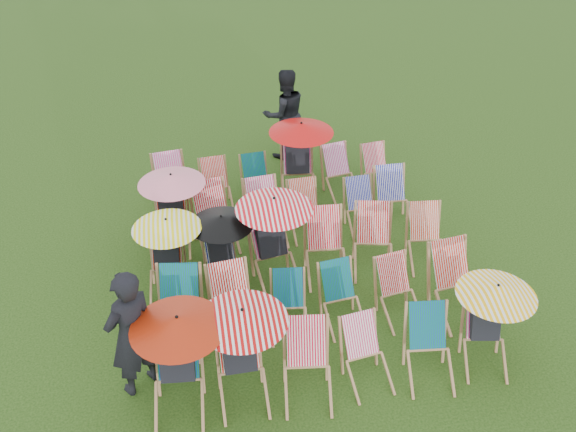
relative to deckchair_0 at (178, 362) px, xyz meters
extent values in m
plane|color=black|center=(1.95, 2.15, -0.73)|extent=(100.00, 100.00, 0.00)
cube|color=#096832|center=(0.00, 0.20, -0.05)|extent=(0.54, 0.42, 0.60)
cube|color=black|center=(0.00, 0.15, -0.06)|extent=(0.46, 0.47, 0.63)
sphere|color=tan|center=(0.01, 0.25, 0.28)|extent=(0.22, 0.22, 0.22)
cylinder|color=black|center=(0.06, 0.10, 0.22)|extent=(0.03, 0.03, 0.74)
cone|color=#A12009|center=(0.06, 0.10, 0.56)|extent=(1.16, 1.16, 0.18)
cube|color=red|center=(0.77, 0.21, -0.07)|extent=(0.50, 0.37, 0.59)
cube|color=black|center=(0.77, 0.16, -0.07)|extent=(0.42, 0.43, 0.62)
sphere|color=tan|center=(0.76, 0.27, 0.25)|extent=(0.22, 0.22, 0.22)
cylinder|color=black|center=(0.83, 0.12, 0.20)|extent=(0.03, 0.03, 0.72)
cone|color=#B40A09|center=(0.83, 0.12, 0.53)|extent=(1.13, 1.13, 0.18)
cube|color=red|center=(1.63, 0.13, -0.07)|extent=(0.54, 0.43, 0.59)
cube|color=#D62A5A|center=(2.37, 0.19, -0.14)|extent=(0.49, 0.39, 0.53)
cube|color=#09653A|center=(3.26, 0.15, -0.09)|extent=(0.52, 0.40, 0.57)
cube|color=#E82E84|center=(4.08, 0.20, -0.12)|extent=(0.51, 0.41, 0.54)
cube|color=black|center=(4.08, 0.16, -0.12)|extent=(0.44, 0.45, 0.57)
sphere|color=tan|center=(4.09, 0.25, 0.17)|extent=(0.20, 0.20, 0.20)
cylinder|color=black|center=(4.12, 0.11, 0.13)|extent=(0.03, 0.03, 0.67)
cone|color=#FFB70D|center=(4.12, 0.11, 0.43)|extent=(1.05, 1.05, 0.16)
cube|color=#0A7133|center=(0.06, 1.38, -0.02)|extent=(0.58, 0.46, 0.64)
cube|color=red|center=(0.76, 1.37, -0.05)|extent=(0.56, 0.44, 0.61)
cube|color=#096835|center=(1.60, 1.28, -0.16)|extent=(0.46, 0.36, 0.51)
cube|color=#0A6E32|center=(2.32, 1.31, -0.14)|extent=(0.49, 0.38, 0.53)
cube|color=red|center=(3.16, 1.30, -0.13)|extent=(0.50, 0.40, 0.53)
cube|color=red|center=(4.02, 1.26, -0.02)|extent=(0.59, 0.46, 0.64)
cube|color=red|center=(-0.09, 2.44, -0.13)|extent=(0.48, 0.38, 0.54)
cube|color=black|center=(-0.09, 2.39, -0.13)|extent=(0.41, 0.43, 0.57)
sphere|color=tan|center=(-0.09, 2.49, 0.17)|extent=(0.20, 0.20, 0.20)
cylinder|color=black|center=(-0.04, 2.35, 0.12)|extent=(0.03, 0.03, 0.66)
cone|color=#FBED0D|center=(-0.04, 2.35, 0.43)|extent=(1.04, 1.04, 0.16)
cube|color=#07109D|center=(0.71, 2.45, -0.16)|extent=(0.46, 0.36, 0.51)
cube|color=black|center=(0.71, 2.41, -0.16)|extent=(0.40, 0.41, 0.54)
sphere|color=tan|center=(0.70, 2.50, 0.13)|extent=(0.19, 0.19, 0.19)
cylinder|color=black|center=(0.77, 2.38, 0.08)|extent=(0.03, 0.03, 0.63)
cone|color=black|center=(0.77, 2.38, 0.37)|extent=(0.99, 0.99, 0.15)
cube|color=#E92E75|center=(1.49, 2.44, -0.04)|extent=(0.58, 0.48, 0.62)
cube|color=black|center=(1.50, 2.38, -0.04)|extent=(0.51, 0.52, 0.65)
sphere|color=tan|center=(1.48, 2.49, 0.30)|extent=(0.23, 0.23, 0.23)
cylinder|color=black|center=(1.57, 2.35, 0.25)|extent=(0.03, 0.03, 0.76)
cone|color=red|center=(1.57, 2.35, 0.59)|extent=(1.19, 1.19, 0.18)
cube|color=red|center=(2.38, 2.47, -0.03)|extent=(0.55, 0.42, 0.62)
cube|color=#BF0A06|center=(3.20, 2.48, -0.05)|extent=(0.58, 0.47, 0.61)
cube|color=red|center=(4.06, 2.45, -0.10)|extent=(0.51, 0.39, 0.56)
cube|color=red|center=(0.01, 3.59, -0.09)|extent=(0.50, 0.38, 0.57)
cube|color=black|center=(0.01, 3.54, -0.09)|extent=(0.43, 0.44, 0.60)
sphere|color=tan|center=(0.02, 3.64, 0.22)|extent=(0.21, 0.21, 0.21)
cylinder|color=black|center=(0.07, 3.50, 0.17)|extent=(0.03, 0.03, 0.70)
cone|color=pink|center=(0.07, 3.50, 0.49)|extent=(1.10, 1.10, 0.17)
cube|color=red|center=(0.65, 3.57, -0.03)|extent=(0.59, 0.48, 0.62)
cube|color=#CF295E|center=(1.54, 3.59, -0.06)|extent=(0.54, 0.42, 0.60)
cube|color=red|center=(2.26, 3.58, -0.13)|extent=(0.47, 0.36, 0.54)
cube|color=#0811AC|center=(3.25, 3.53, -0.15)|extent=(0.45, 0.34, 0.52)
cube|color=#070C94|center=(3.85, 3.64, -0.08)|extent=(0.49, 0.37, 0.58)
cube|color=#FF3396|center=(0.00, 4.76, -0.07)|extent=(0.54, 0.43, 0.59)
cube|color=red|center=(0.80, 4.66, -0.15)|extent=(0.46, 0.36, 0.52)
cube|color=#0A712E|center=(1.56, 4.69, -0.16)|extent=(0.46, 0.35, 0.51)
cube|color=#D62A76|center=(2.40, 4.82, -0.04)|extent=(0.55, 0.43, 0.62)
cube|color=black|center=(2.39, 4.76, -0.04)|extent=(0.47, 0.49, 0.65)
sphere|color=tan|center=(2.40, 4.87, 0.30)|extent=(0.23, 0.23, 0.23)
cylinder|color=black|center=(2.45, 4.71, 0.24)|extent=(0.03, 0.03, 0.76)
cone|color=red|center=(2.45, 4.71, 0.59)|extent=(1.19, 1.19, 0.18)
cube|color=#D92B87|center=(3.12, 4.70, -0.12)|extent=(0.51, 0.42, 0.54)
cube|color=red|center=(3.88, 4.71, -0.16)|extent=(0.46, 0.36, 0.51)
imported|color=black|center=(-0.53, 0.37, 0.22)|extent=(0.83, 0.78, 1.90)
imported|color=black|center=(2.38, 6.08, 0.22)|extent=(1.03, 0.87, 1.89)
camera|label=1|loc=(0.38, -5.53, 5.94)|focal=40.00mm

